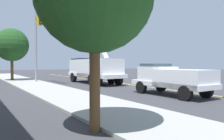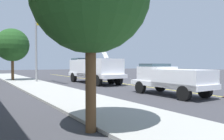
{
  "view_description": "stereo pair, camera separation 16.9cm",
  "coord_description": "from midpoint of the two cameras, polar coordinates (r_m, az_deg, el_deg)",
  "views": [
    {
      "loc": [
        -18.68,
        11.85,
        2.05
      ],
      "look_at": [
        1.2,
        0.89,
        1.4
      ],
      "focal_mm": 35.21,
      "sensor_mm": 36.0,
      "label": 1
    },
    {
      "loc": [
        -18.76,
        11.71,
        2.05
      ],
      "look_at": [
        1.2,
        0.89,
        1.4
      ],
      "focal_mm": 35.21,
      "sensor_mm": 36.0,
      "label": 2
    }
  ],
  "objects": [
    {
      "name": "ground",
      "position": [
        22.21,
        3.72,
        -3.66
      ],
      "size": [
        120.0,
        120.0,
        0.0
      ],
      "primitive_type": "plane",
      "color": "#38383D"
    },
    {
      "name": "traffic_cone_mid_front",
      "position": [
        27.82,
        -4.96,
        -1.76
      ],
      "size": [
        0.4,
        0.4,
        0.82
      ],
      "color": "black",
      "rests_on": "ground"
    },
    {
      "name": "lane_centre_stripe",
      "position": [
        22.21,
        3.72,
        -3.65
      ],
      "size": [
        49.88,
        3.78,
        0.01
      ],
      "primitive_type": "cube",
      "rotation": [
        0.0,
        0.0,
        0.07
      ],
      "color": "yellow",
      "rests_on": "ground"
    },
    {
      "name": "traffic_signal_mast",
      "position": [
        24.12,
        -17.98,
        9.81
      ],
      "size": [
        5.33,
        0.78,
        8.14
      ],
      "color": "gray",
      "rests_on": "ground"
    },
    {
      "name": "street_tree_right",
      "position": [
        28.48,
        -24.32,
        5.92
      ],
      "size": [
        3.85,
        3.85,
        6.19
      ],
      "color": "brown",
      "rests_on": "ground"
    },
    {
      "name": "utility_bucket_truck",
      "position": [
        23.04,
        -4.65,
        0.56
      ],
      "size": [
        8.36,
        3.69,
        7.39
      ],
      "color": "white",
      "rests_on": "ground"
    },
    {
      "name": "service_pickup_truck",
      "position": [
        14.61,
        15.36,
        -2.07
      ],
      "size": [
        5.74,
        2.51,
        2.06
      ],
      "color": "white",
      "rests_on": "ground"
    },
    {
      "name": "passing_minivan",
      "position": [
        31.31,
        -3.45,
        -0.34
      ],
      "size": [
        4.92,
        2.24,
        1.69
      ],
      "color": "maroon",
      "rests_on": "ground"
    },
    {
      "name": "sidewalk_far_side",
      "position": [
        18.62,
        -16.76,
        -4.56
      ],
      "size": [
        60.1,
        7.93,
        0.12
      ],
      "primitive_type": "cube",
      "rotation": [
        0.0,
        0.0,
        0.07
      ],
      "color": "#9E9E99",
      "rests_on": "ground"
    }
  ]
}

